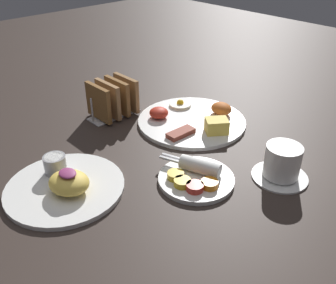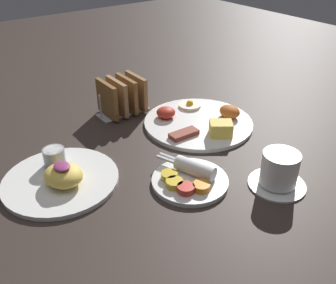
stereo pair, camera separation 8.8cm
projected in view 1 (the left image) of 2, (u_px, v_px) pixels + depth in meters
ground_plane at (123, 149)px, 0.91m from camera, size 3.00×3.00×0.00m
plate_breakfast at (193, 119)px, 1.02m from camera, size 0.29×0.29×0.05m
plate_condiments at (196, 177)px, 0.79m from camera, size 0.18×0.16×0.04m
plate_foreground at (65, 183)px, 0.77m from camera, size 0.24×0.24×0.06m
toast_rack at (113, 99)px, 1.04m from camera, size 0.10×0.15×0.10m
coffee_cup at (282, 164)px, 0.79m from camera, size 0.12×0.12×0.08m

